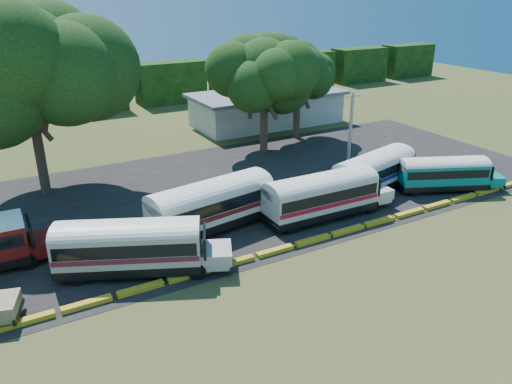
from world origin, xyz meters
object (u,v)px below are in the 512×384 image
bus_white_red (323,194)px  bus_teal (445,172)px  tree_west (24,63)px  bus_cream_west (132,244)px

bus_white_red → bus_teal: (12.23, -0.63, -0.29)m
bus_teal → bus_white_red: bearing=-159.3°
tree_west → bus_white_red: bearing=-41.8°
tree_west → bus_teal: bearing=-28.6°
bus_teal → tree_west: 34.89m
bus_white_red → bus_teal: bus_white_red is taller
bus_cream_west → bus_white_red: bus_white_red is taller
bus_cream_west → tree_west: size_ratio=0.70×
bus_white_red → tree_west: tree_west is taller
bus_cream_west → bus_teal: 26.81m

